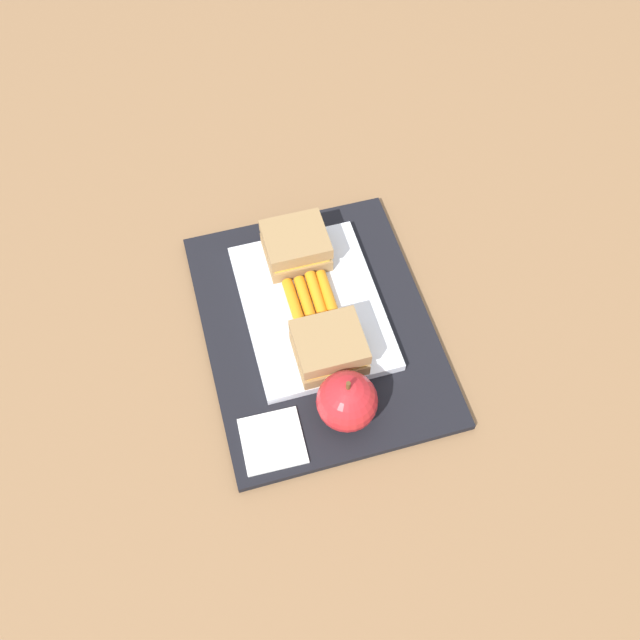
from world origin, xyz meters
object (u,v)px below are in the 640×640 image
paper_napkin (273,441)px  sandwich_half_right (329,347)px  food_tray (312,306)px  sandwich_half_left (296,246)px  carrot_sticks_bundle (312,301)px  apple (350,400)px

paper_napkin → sandwich_half_right: bearing=132.2°
food_tray → sandwich_half_left: sandwich_half_left is taller
carrot_sticks_bundle → food_tray: bearing=58.3°
sandwich_half_right → apple: bearing=2.8°
sandwich_half_left → apple: bearing=0.9°
food_tray → carrot_sticks_bundle: size_ratio=2.96×
carrot_sticks_bundle → paper_napkin: 0.18m
apple → paper_napkin: bearing=-84.0°
sandwich_half_right → carrot_sticks_bundle: size_ratio=1.03×
food_tray → paper_napkin: (0.16, -0.09, -0.00)m
sandwich_half_right → carrot_sticks_bundle: sandwich_half_right is taller
sandwich_half_left → paper_napkin: 0.26m
carrot_sticks_bundle → paper_napkin: carrot_sticks_bundle is taller
sandwich_half_left → apple: apple is taller
apple → sandwich_half_left: bearing=-179.1°
carrot_sticks_bundle → apple: bearing=1.5°
apple → paper_napkin: 0.10m
food_tray → sandwich_half_right: sandwich_half_right is taller
food_tray → paper_napkin: food_tray is taller
sandwich_half_left → paper_napkin: bearing=-20.8°
carrot_sticks_bundle → apple: apple is taller
carrot_sticks_bundle → apple: size_ratio=0.96×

